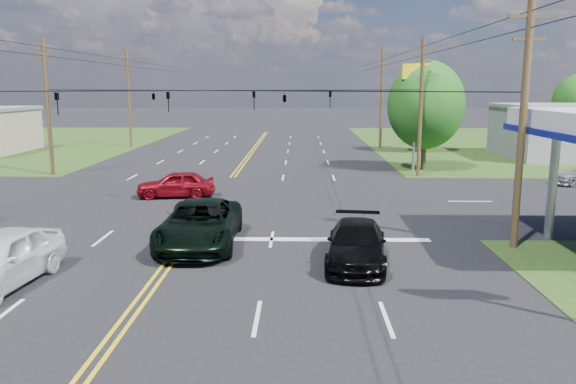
{
  "coord_description": "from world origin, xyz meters",
  "views": [
    {
      "loc": [
        4.64,
        -18.3,
        6.18
      ],
      "look_at": [
        4.14,
        6.0,
        1.63
      ],
      "focal_mm": 35.0,
      "sensor_mm": 36.0,
      "label": 1
    }
  ],
  "objects_px": {
    "pole_left_far": "(129,97)",
    "pickup_dkgreen": "(200,224)",
    "pole_nw": "(48,105)",
    "pole_right_far": "(381,97)",
    "tree_right_a": "(426,105)",
    "pole_ne": "(421,106)",
    "suv_black": "(356,244)",
    "tree_right_b": "(424,108)",
    "pole_se": "(523,121)"
  },
  "relations": [
    {
      "from": "pole_right_far",
      "to": "pole_se",
      "type": "bearing_deg",
      "value": -90.0
    },
    {
      "from": "pole_nw",
      "to": "pole_right_far",
      "type": "relative_size",
      "value": 0.95
    },
    {
      "from": "tree_right_b",
      "to": "pickup_dkgreen",
      "type": "distance_m",
      "value": 36.65
    },
    {
      "from": "pole_left_far",
      "to": "pole_right_far",
      "type": "relative_size",
      "value": 1.0
    },
    {
      "from": "pole_right_far",
      "to": "suv_black",
      "type": "height_order",
      "value": "pole_right_far"
    },
    {
      "from": "pole_se",
      "to": "tree_right_a",
      "type": "relative_size",
      "value": 1.16
    },
    {
      "from": "pole_nw",
      "to": "tree_right_a",
      "type": "xyz_separation_m",
      "value": [
        27.0,
        3.0,
        -0.05
      ]
    },
    {
      "from": "tree_right_b",
      "to": "pole_left_far",
      "type": "bearing_deg",
      "value": 172.28
    },
    {
      "from": "pole_se",
      "to": "pole_left_far",
      "type": "distance_m",
      "value": 45.22
    },
    {
      "from": "pole_nw",
      "to": "tree_right_a",
      "type": "height_order",
      "value": "pole_nw"
    },
    {
      "from": "pole_nw",
      "to": "tree_right_a",
      "type": "bearing_deg",
      "value": 6.34
    },
    {
      "from": "pole_left_far",
      "to": "tree_right_a",
      "type": "xyz_separation_m",
      "value": [
        27.0,
        -16.0,
        -0.3
      ]
    },
    {
      "from": "suv_black",
      "to": "pole_right_far",
      "type": "bearing_deg",
      "value": 87.35
    },
    {
      "from": "pole_nw",
      "to": "pole_left_far",
      "type": "relative_size",
      "value": 0.95
    },
    {
      "from": "tree_right_a",
      "to": "tree_right_b",
      "type": "distance_m",
      "value": 12.27
    },
    {
      "from": "pole_se",
      "to": "suv_black",
      "type": "relative_size",
      "value": 1.9
    },
    {
      "from": "pole_ne",
      "to": "suv_black",
      "type": "bearing_deg",
      "value": -107.49
    },
    {
      "from": "pole_left_far",
      "to": "pole_right_far",
      "type": "xyz_separation_m",
      "value": [
        26.0,
        0.0,
        0.0
      ]
    },
    {
      "from": "pole_right_far",
      "to": "tree_right_a",
      "type": "bearing_deg",
      "value": -86.42
    },
    {
      "from": "pole_right_far",
      "to": "pickup_dkgreen",
      "type": "bearing_deg",
      "value": -108.41
    },
    {
      "from": "pole_ne",
      "to": "tree_right_a",
      "type": "distance_m",
      "value": 3.16
    },
    {
      "from": "pole_se",
      "to": "pickup_dkgreen",
      "type": "distance_m",
      "value": 12.93
    },
    {
      "from": "pole_left_far",
      "to": "suv_black",
      "type": "distance_m",
      "value": 43.99
    },
    {
      "from": "tree_right_b",
      "to": "tree_right_a",
      "type": "bearing_deg",
      "value": -101.77
    },
    {
      "from": "pole_right_far",
      "to": "pole_left_far",
      "type": "bearing_deg",
      "value": 180.0
    },
    {
      "from": "pole_left_far",
      "to": "pickup_dkgreen",
      "type": "height_order",
      "value": "pole_left_far"
    },
    {
      "from": "tree_right_b",
      "to": "suv_black",
      "type": "height_order",
      "value": "tree_right_b"
    },
    {
      "from": "pole_ne",
      "to": "suv_black",
      "type": "relative_size",
      "value": 1.9
    },
    {
      "from": "pole_right_far",
      "to": "pickup_dkgreen",
      "type": "xyz_separation_m",
      "value": [
        -12.28,
        -36.91,
        -4.3
      ]
    },
    {
      "from": "pole_nw",
      "to": "pole_right_far",
      "type": "bearing_deg",
      "value": 36.16
    },
    {
      "from": "pole_right_far",
      "to": "tree_right_b",
      "type": "bearing_deg",
      "value": -48.81
    },
    {
      "from": "pole_right_far",
      "to": "suv_black",
      "type": "xyz_separation_m",
      "value": [
        -6.33,
        -39.09,
        -4.44
      ]
    },
    {
      "from": "pole_nw",
      "to": "tree_right_a",
      "type": "relative_size",
      "value": 1.16
    },
    {
      "from": "pole_left_far",
      "to": "pickup_dkgreen",
      "type": "bearing_deg",
      "value": -69.61
    },
    {
      "from": "pole_se",
      "to": "pole_ne",
      "type": "relative_size",
      "value": 1.0
    },
    {
      "from": "pole_ne",
      "to": "pole_left_far",
      "type": "bearing_deg",
      "value": 143.84
    },
    {
      "from": "pole_ne",
      "to": "suv_black",
      "type": "height_order",
      "value": "pole_ne"
    },
    {
      "from": "pole_se",
      "to": "tree_right_b",
      "type": "height_order",
      "value": "pole_se"
    },
    {
      "from": "pole_se",
      "to": "tree_right_b",
      "type": "xyz_separation_m",
      "value": [
        3.5,
        33.0,
        -0.7
      ]
    },
    {
      "from": "pole_se",
      "to": "pole_nw",
      "type": "height_order",
      "value": "same"
    },
    {
      "from": "pole_se",
      "to": "tree_right_a",
      "type": "bearing_deg",
      "value": 87.27
    },
    {
      "from": "tree_right_a",
      "to": "pole_se",
      "type": "bearing_deg",
      "value": -92.73
    },
    {
      "from": "pole_ne",
      "to": "tree_right_a",
      "type": "xyz_separation_m",
      "value": [
        1.0,
        3.0,
        -0.05
      ]
    },
    {
      "from": "pole_nw",
      "to": "pole_se",
      "type": "bearing_deg",
      "value": -34.7
    },
    {
      "from": "pole_nw",
      "to": "pole_right_far",
      "type": "distance_m",
      "value": 32.2
    },
    {
      "from": "pole_se",
      "to": "pole_nw",
      "type": "relative_size",
      "value": 1.0
    },
    {
      "from": "pole_ne",
      "to": "pole_right_far",
      "type": "distance_m",
      "value": 19.0
    },
    {
      "from": "pole_ne",
      "to": "pole_right_far",
      "type": "xyz_separation_m",
      "value": [
        0.0,
        19.0,
        0.25
      ]
    },
    {
      "from": "pole_se",
      "to": "tree_right_a",
      "type": "distance_m",
      "value": 21.02
    },
    {
      "from": "suv_black",
      "to": "pickup_dkgreen",
      "type": "bearing_deg",
      "value": 166.41
    }
  ]
}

